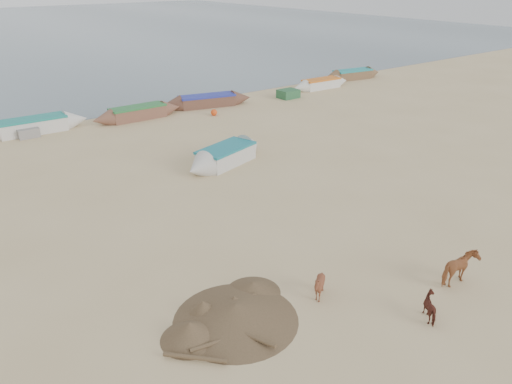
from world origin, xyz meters
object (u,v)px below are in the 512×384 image
calf_front (319,286)px  calf_right (433,307)px  near_canoe (226,155)px  cow_adult (460,269)px

calf_front → calf_right: 3.26m
calf_right → near_canoe: bearing=0.5°
cow_adult → near_canoe: 13.37m
cow_adult → near_canoe: (0.22, 13.37, -0.10)m
cow_adult → calf_front: (-4.04, 2.09, -0.10)m
calf_front → calf_right: size_ratio=1.22×
cow_adult → calf_front: size_ratio=1.45×
cow_adult → calf_right: (-2.11, -0.54, -0.18)m
cow_adult → calf_front: 4.55m
calf_right → near_canoe: near_canoe is taller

